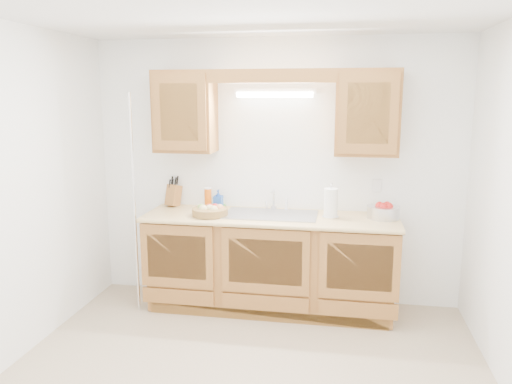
% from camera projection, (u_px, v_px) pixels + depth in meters
% --- Properties ---
extents(room, '(3.52, 3.50, 2.50)m').
position_uv_depth(room, '(245.00, 206.00, 3.32)').
color(room, tan).
rests_on(room, ground).
extents(base_cabinets, '(2.20, 0.60, 0.86)m').
position_uv_depth(base_cabinets, '(270.00, 263.00, 4.64)').
color(base_cabinets, '#A76B31').
rests_on(base_cabinets, ground).
extents(countertop, '(2.30, 0.63, 0.04)m').
position_uv_depth(countertop, '(270.00, 218.00, 4.54)').
color(countertop, '#E6C279').
rests_on(countertop, base_cabinets).
extents(upper_cabinet_left, '(0.55, 0.33, 0.75)m').
position_uv_depth(upper_cabinet_left, '(185.00, 112.00, 4.64)').
color(upper_cabinet_left, '#A76B31').
rests_on(upper_cabinet_left, room).
extents(upper_cabinet_right, '(0.55, 0.33, 0.75)m').
position_uv_depth(upper_cabinet_right, '(367.00, 113.00, 4.36)').
color(upper_cabinet_right, '#A76B31').
rests_on(upper_cabinet_right, room).
extents(valance, '(2.20, 0.05, 0.12)m').
position_uv_depth(valance, '(271.00, 76.00, 4.30)').
color(valance, '#A76B31').
rests_on(valance, room).
extents(fluorescent_fixture, '(0.76, 0.08, 0.08)m').
position_uv_depth(fluorescent_fixture, '(275.00, 93.00, 4.55)').
color(fluorescent_fixture, white).
rests_on(fluorescent_fixture, room).
extents(sink, '(0.84, 0.46, 0.36)m').
position_uv_depth(sink, '(271.00, 223.00, 4.57)').
color(sink, '#9E9EA3').
rests_on(sink, countertop).
extents(wire_shelf_pole, '(0.03, 0.03, 2.00)m').
position_uv_depth(wire_shelf_pole, '(134.00, 206.00, 4.48)').
color(wire_shelf_pole, silver).
rests_on(wire_shelf_pole, ground).
extents(outlet_plate, '(0.08, 0.01, 0.12)m').
position_uv_depth(outlet_plate, '(377.00, 186.00, 4.62)').
color(outlet_plate, white).
rests_on(outlet_plate, room).
extents(fruit_basket, '(0.43, 0.43, 0.10)m').
position_uv_depth(fruit_basket, '(210.00, 211.00, 4.53)').
color(fruit_basket, olive).
rests_on(fruit_basket, countertop).
extents(knife_block, '(0.15, 0.19, 0.30)m').
position_uv_depth(knife_block, '(174.00, 195.00, 4.92)').
color(knife_block, '#A76B31').
rests_on(knife_block, countertop).
extents(orange_canister, '(0.08, 0.08, 0.21)m').
position_uv_depth(orange_canister, '(208.00, 198.00, 4.79)').
color(orange_canister, '#D7580B').
rests_on(orange_canister, countertop).
extents(soap_bottle, '(0.09, 0.09, 0.18)m').
position_uv_depth(soap_bottle, '(218.00, 199.00, 4.81)').
color(soap_bottle, blue).
rests_on(soap_bottle, countertop).
extents(sponge, '(0.14, 0.11, 0.02)m').
position_uv_depth(sponge, '(220.00, 206.00, 4.87)').
color(sponge, '#CC333F').
rests_on(sponge, countertop).
extents(paper_towel, '(0.15, 0.15, 0.31)m').
position_uv_depth(paper_towel, '(331.00, 203.00, 4.44)').
color(paper_towel, silver).
rests_on(paper_towel, countertop).
extents(apple_bowl, '(0.37, 0.37, 0.15)m').
position_uv_depth(apple_bowl, '(383.00, 211.00, 4.42)').
color(apple_bowl, silver).
rests_on(apple_bowl, countertop).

